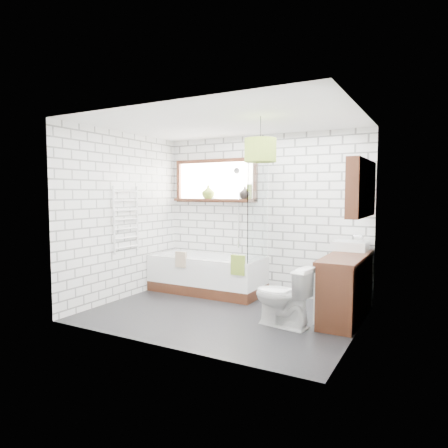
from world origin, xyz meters
The scene contains 22 objects.
floor centered at (0.00, 0.00, -0.01)m, with size 3.40×2.60×0.01m, color black.
ceiling centered at (0.00, 0.00, 2.50)m, with size 3.40×2.60×0.01m, color white.
wall_back centered at (0.00, 1.30, 1.25)m, with size 3.40×0.01×2.50m, color white.
wall_front centered at (0.00, -1.30, 1.25)m, with size 3.40×0.01×2.50m, color white.
wall_left centered at (-1.70, 0.00, 1.25)m, with size 0.01×2.60×2.50m, color white.
wall_right centered at (1.70, 0.00, 1.25)m, with size 0.01×2.60×2.50m, color white.
window centered at (-0.85, 1.26, 1.80)m, with size 1.52×0.16×0.68m, color #33180E.
towel_radiator centered at (-1.66, 0.00, 1.20)m, with size 0.06×0.52×1.00m, color white.
mirror_cabinet centered at (1.62, 0.60, 1.65)m, with size 0.16×1.20×0.70m, color #33180E.
shower_riser centered at (-0.40, 1.26, 1.35)m, with size 0.02×0.02×1.30m, color silver.
bathtub centered at (-0.78, 0.90, 0.29)m, with size 1.82×0.80×0.59m, color white.
shower_screen centered at (0.11, 0.90, 1.34)m, with size 0.02×0.72×1.50m, color white.
towel_green centered at (-0.02, 0.50, 0.57)m, with size 0.21×0.06×0.29m, color olive.
towel_beige centered at (-1.01, 0.50, 0.57)m, with size 0.19×0.05×0.24m, color tan.
vanity centered at (1.47, 0.59, 0.40)m, with size 0.45×1.41×0.81m, color #33180E.
basin centered at (1.41, 1.07, 0.87)m, with size 0.45×0.39×0.13m, color white.
tap centered at (1.57, 1.07, 0.94)m, with size 0.03×0.03×0.17m, color silver.
toilet centered at (0.88, -0.09, 0.37)m, with size 0.72×0.41×0.74m, color white.
vase_olive centered at (-0.96, 1.23, 1.59)m, with size 0.22×0.22×0.23m, color olive.
vase_dark centered at (-0.27, 1.23, 1.58)m, with size 0.19×0.19×0.20m, color black.
bottle centered at (-0.20, 1.23, 1.60)m, with size 0.07×0.07×0.23m, color olive.
pendant centered at (0.58, -0.13, 2.10)m, with size 0.38×0.38×0.28m, color olive.
Camera 1 is at (2.51, -4.53, 1.59)m, focal length 32.00 mm.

